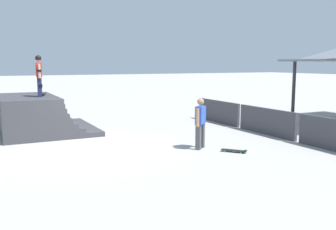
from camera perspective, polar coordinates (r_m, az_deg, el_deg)
name	(u,v)px	position (r m, az deg, el deg)	size (l,w,h in m)	color
ground_plane	(92,147)	(13.02, -11.56, -4.73)	(160.00, 160.00, 0.00)	#A3A09B
quarter_pipe_ramp	(35,116)	(16.06, -19.64, -0.17)	(4.07, 3.62, 1.52)	#38383D
skater_on_deck	(39,73)	(15.42, -19.07, 6.07)	(0.69, 0.24, 1.60)	#1E2347
skateboard_on_deck	(42,94)	(16.00, -18.59, 3.05)	(0.82, 0.40, 0.09)	green
bystander_walking	(200,121)	(12.34, 4.96, -0.89)	(0.51, 0.59, 1.68)	#4C4C51
skateboard_on_ground	(235,150)	(12.13, 10.15, -5.34)	(0.76, 0.67, 0.09)	green
barrier_fence	(266,121)	(15.34, 14.76, -0.94)	(9.89, 0.12, 1.05)	#3D3D42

